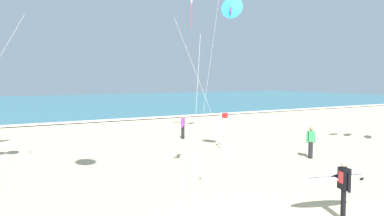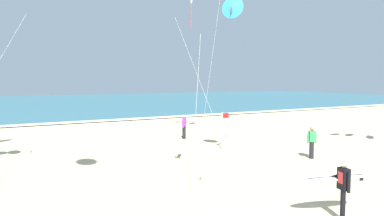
{
  "view_description": "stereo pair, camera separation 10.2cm",
  "coord_description": "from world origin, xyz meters",
  "px_view_note": "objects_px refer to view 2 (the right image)",
  "views": [
    {
      "loc": [
        -6.23,
        -3.82,
        3.9
      ],
      "look_at": [
        0.32,
        7.59,
        2.86
      ],
      "focal_mm": 33.81,
      "sensor_mm": 36.0,
      "label": 1
    },
    {
      "loc": [
        -6.14,
        -3.87,
        3.9
      ],
      "look_at": [
        0.32,
        7.59,
        2.86
      ],
      "focal_mm": 33.81,
      "sensor_mm": 36.0,
      "label": 2
    }
  ],
  "objects_px": {
    "kite_delta_cobalt_low": "(232,8)",
    "surfer_lead": "(340,182)",
    "bystander_green_top": "(312,142)",
    "lifeguard_flag": "(223,127)",
    "bystander_purple_top": "(184,127)"
  },
  "relations": [
    {
      "from": "kite_delta_cobalt_low",
      "to": "surfer_lead",
      "type": "bearing_deg",
      "value": -99.84
    },
    {
      "from": "bystander_green_top",
      "to": "lifeguard_flag",
      "type": "xyz_separation_m",
      "value": [
        -2.51,
        4.06,
        0.45
      ]
    },
    {
      "from": "bystander_green_top",
      "to": "bystander_purple_top",
      "type": "bearing_deg",
      "value": 107.91
    },
    {
      "from": "bystander_green_top",
      "to": "lifeguard_flag",
      "type": "bearing_deg",
      "value": 121.73
    },
    {
      "from": "kite_delta_cobalt_low",
      "to": "bystander_purple_top",
      "type": "relative_size",
      "value": 4.81
    },
    {
      "from": "bystander_green_top",
      "to": "lifeguard_flag",
      "type": "height_order",
      "value": "lifeguard_flag"
    },
    {
      "from": "surfer_lead",
      "to": "lifeguard_flag",
      "type": "distance_m",
      "value": 10.31
    },
    {
      "from": "kite_delta_cobalt_low",
      "to": "lifeguard_flag",
      "type": "distance_m",
      "value": 6.76
    },
    {
      "from": "surfer_lead",
      "to": "bystander_purple_top",
      "type": "xyz_separation_m",
      "value": [
        2.65,
        14.19,
        -0.23
      ]
    },
    {
      "from": "bystander_green_top",
      "to": "lifeguard_flag",
      "type": "relative_size",
      "value": 0.76
    },
    {
      "from": "bystander_green_top",
      "to": "bystander_purple_top",
      "type": "height_order",
      "value": "same"
    },
    {
      "from": "surfer_lead",
      "to": "lifeguard_flag",
      "type": "height_order",
      "value": "lifeguard_flag"
    },
    {
      "from": "bystander_green_top",
      "to": "kite_delta_cobalt_low",
      "type": "bearing_deg",
      "value": 165.76
    },
    {
      "from": "surfer_lead",
      "to": "bystander_green_top",
      "type": "bearing_deg",
      "value": 47.62
    },
    {
      "from": "bystander_purple_top",
      "to": "lifeguard_flag",
      "type": "height_order",
      "value": "lifeguard_flag"
    }
  ]
}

